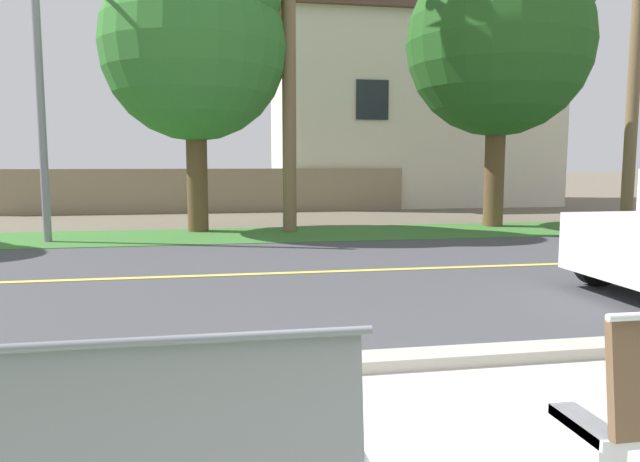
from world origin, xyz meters
TOP-DOWN VIEW (x-y plane):
  - ground_plane at (0.00, 8.00)m, footprint 140.00×140.00m
  - curb_edge at (0.00, 2.35)m, footprint 44.00×0.30m
  - street_asphalt at (0.00, 6.50)m, footprint 52.00×8.00m
  - road_centre_line at (0.00, 6.50)m, footprint 48.00×0.14m
  - far_verge_grass at (0.00, 11.15)m, footprint 48.00×2.80m
  - streetlamp at (-4.41, 10.97)m, footprint 0.24×2.10m
  - shade_tree_left at (-1.30, 11.99)m, footprint 4.18×4.18m
  - shade_tree_centre at (5.98, 11.80)m, footprint 4.49×4.49m
  - garden_wall at (-1.30, 17.49)m, footprint 13.00×0.36m
  - house_across_street at (6.42, 20.69)m, footprint 10.72×6.91m

SIDE VIEW (x-z plane):
  - ground_plane at x=0.00m, z-range 0.00..0.00m
  - street_asphalt at x=0.00m, z-range 0.00..0.01m
  - far_verge_grass at x=0.00m, z-range 0.00..0.02m
  - road_centre_line at x=0.00m, z-range 0.01..0.01m
  - curb_edge at x=0.00m, z-range 0.00..0.11m
  - garden_wall at x=-1.30m, z-range 0.00..1.40m
  - house_across_street at x=6.42m, z-range 0.05..7.29m
  - streetlamp at x=-4.41m, z-range 0.50..7.07m
  - shade_tree_left at x=-1.30m, z-range 1.03..7.93m
  - shade_tree_centre at x=5.98m, z-range 1.11..8.51m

